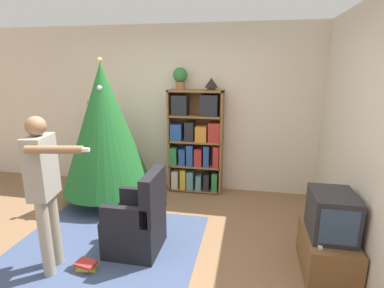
% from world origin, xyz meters
% --- Properties ---
extents(ground_plane, '(14.00, 14.00, 0.00)m').
position_xyz_m(ground_plane, '(0.00, 0.00, 0.00)').
color(ground_plane, '#846042').
extents(wall_back, '(8.00, 0.10, 2.60)m').
position_xyz_m(wall_back, '(0.00, 2.20, 1.30)').
color(wall_back, beige).
rests_on(wall_back, ground_plane).
extents(area_rug, '(2.07, 2.19, 0.01)m').
position_xyz_m(area_rug, '(-0.49, 0.02, 0.00)').
color(area_rug, '#3D4C70').
rests_on(area_rug, ground_plane).
extents(bookshelf, '(0.85, 0.28, 1.63)m').
position_xyz_m(bookshelf, '(0.21, 1.98, 0.79)').
color(bookshelf, brown).
rests_on(bookshelf, ground_plane).
extents(tv_stand, '(0.45, 0.72, 0.41)m').
position_xyz_m(tv_stand, '(1.83, 0.25, 0.20)').
color(tv_stand, brown).
rests_on(tv_stand, ground_plane).
extents(television, '(0.39, 0.49, 0.42)m').
position_xyz_m(television, '(1.83, 0.25, 0.62)').
color(television, '#28282D').
rests_on(television, tv_stand).
extents(game_remote, '(0.04, 0.12, 0.02)m').
position_xyz_m(game_remote, '(1.70, 0.04, 0.42)').
color(game_remote, white).
rests_on(game_remote, tv_stand).
extents(christmas_tree, '(1.30, 1.30, 2.09)m').
position_xyz_m(christmas_tree, '(-0.98, 1.35, 1.12)').
color(christmas_tree, '#4C3323').
rests_on(christmas_tree, ground_plane).
extents(armchair, '(0.57, 0.56, 0.92)m').
position_xyz_m(armchair, '(-0.11, 0.25, 0.32)').
color(armchair, black).
rests_on(armchair, ground_plane).
extents(standing_person, '(0.68, 0.46, 1.55)m').
position_xyz_m(standing_person, '(-0.82, -0.21, 0.91)').
color(standing_person, '#9E937F').
rests_on(standing_person, ground_plane).
extents(potted_plant, '(0.22, 0.22, 0.33)m').
position_xyz_m(potted_plant, '(-0.03, 1.99, 1.82)').
color(potted_plant, '#935B38').
rests_on(potted_plant, bookshelf).
extents(table_lamp, '(0.20, 0.20, 0.18)m').
position_xyz_m(table_lamp, '(0.45, 1.99, 1.73)').
color(table_lamp, '#473828').
rests_on(table_lamp, bookshelf).
extents(book_pile_near_tree, '(0.24, 0.21, 0.09)m').
position_xyz_m(book_pile_near_tree, '(-0.55, 0.98, 0.05)').
color(book_pile_near_tree, '#B22D28').
rests_on(book_pile_near_tree, ground_plane).
extents(book_pile_by_chair, '(0.22, 0.17, 0.09)m').
position_xyz_m(book_pile_by_chair, '(-0.50, -0.18, 0.05)').
color(book_pile_by_chair, gold).
rests_on(book_pile_by_chair, ground_plane).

